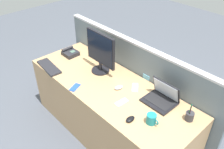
{
  "coord_description": "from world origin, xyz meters",
  "views": [
    {
      "loc": [
        1.6,
        -1.42,
        2.39
      ],
      "look_at": [
        0.0,
        0.05,
        0.87
      ],
      "focal_mm": 38.56,
      "sensor_mm": 36.0,
      "label": 1
    }
  ],
  "objects": [
    {
      "name": "desk_phone",
      "position": [
        -0.85,
        0.07,
        0.79
      ],
      "size": [
        0.19,
        0.18,
        0.09
      ],
      "color": "#232328",
      "rests_on": "desk"
    },
    {
      "name": "cell_phone_white_slab",
      "position": [
        0.23,
        0.18,
        0.76
      ],
      "size": [
        0.14,
        0.15,
        0.01
      ],
      "primitive_type": "cube",
      "rotation": [
        0.0,
        0.0,
        0.71
      ],
      "color": "silver",
      "rests_on": "desk"
    },
    {
      "name": "pen_cup",
      "position": [
        0.91,
        0.19,
        0.8
      ],
      "size": [
        0.08,
        0.08,
        0.18
      ],
      "color": "#333338",
      "rests_on": "desk"
    },
    {
      "name": "computer_mouse_left_hand",
      "position": [
        0.54,
        -0.22,
        0.77
      ],
      "size": [
        0.06,
        0.1,
        0.03
      ],
      "primitive_type": "ellipsoid",
      "rotation": [
        0.0,
        0.0,
        0.01
      ],
      "color": "black",
      "rests_on": "desk"
    },
    {
      "name": "computer_mouse_right_hand",
      "position": [
        0.12,
        0.04,
        0.77
      ],
      "size": [
        0.08,
        0.11,
        0.03
      ],
      "primitive_type": "ellipsoid",
      "rotation": [
        0.0,
        0.0,
        -0.21
      ],
      "color": "#B2B5BC",
      "rests_on": "desk"
    },
    {
      "name": "ground_plane",
      "position": [
        0.0,
        0.0,
        0.0
      ],
      "size": [
        10.0,
        10.0,
        0.0
      ],
      "primitive_type": "plane",
      "color": "#4C515B"
    },
    {
      "name": "desktop_monitor",
      "position": [
        -0.28,
        0.13,
        1.02
      ],
      "size": [
        0.45,
        0.22,
        0.49
      ],
      "color": "black",
      "rests_on": "desk"
    },
    {
      "name": "cubicle_divider",
      "position": [
        0.0,
        0.43,
        0.57
      ],
      "size": [
        2.35,
        0.08,
        1.14
      ],
      "color": "slate",
      "rests_on": "ground_plane"
    },
    {
      "name": "cell_phone_blue_case",
      "position": [
        -0.22,
        -0.31,
        0.76
      ],
      "size": [
        0.11,
        0.16,
        0.01
      ],
      "primitive_type": "cube",
      "rotation": [
        0.0,
        0.0,
        0.39
      ],
      "color": "blue",
      "rests_on": "desk"
    },
    {
      "name": "cell_phone_silver_slab",
      "position": [
        0.31,
        -0.1,
        0.76
      ],
      "size": [
        0.07,
        0.15,
        0.01
      ],
      "primitive_type": "cube",
      "rotation": [
        0.0,
        0.0,
        -0.05
      ],
      "color": "#B7BAC1",
      "rests_on": "desk"
    },
    {
      "name": "laptop",
      "position": [
        0.57,
        0.22,
        0.81
      ],
      "size": [
        0.31,
        0.26,
        0.22
      ],
      "color": "black",
      "rests_on": "desk"
    },
    {
      "name": "keyboard_main",
      "position": [
        -0.76,
        -0.31,
        0.76
      ],
      "size": [
        0.43,
        0.18,
        0.02
      ],
      "primitive_type": "cube",
      "rotation": [
        0.0,
        0.0,
        -0.09
      ],
      "color": "#232328",
      "rests_on": "desk"
    },
    {
      "name": "coffee_mug",
      "position": [
        0.69,
        -0.1,
        0.8
      ],
      "size": [
        0.13,
        0.09,
        0.1
      ],
      "color": "#197A84",
      "rests_on": "desk"
    },
    {
      "name": "desk",
      "position": [
        0.0,
        0.0,
        0.38
      ],
      "size": [
        2.13,
        0.77,
        0.75
      ],
      "primitive_type": "cube",
      "color": "tan",
      "rests_on": "ground_plane"
    }
  ]
}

